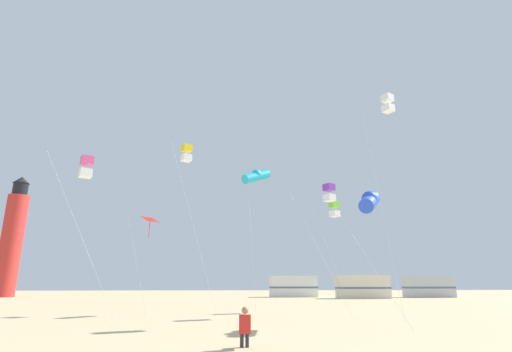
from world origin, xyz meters
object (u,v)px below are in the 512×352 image
kite_diamond_scarlet (149,222)px  kite_box_rainbow (86,167)px  rv_van_cream (363,287)px  rv_van_white (293,286)px  kite_box_lime (334,209)px  kite_box_gold (187,153)px  kite_box_violet (329,193)px  kite_box_white (388,104)px  kite_flyer_standing (245,326)px  rv_van_silver (428,287)px  lighthouse_distant (12,239)px  kite_tube_cyan (256,176)px  kite_tube_blue (370,201)px

kite_diamond_scarlet → kite_box_rainbow: (-2.41, -5.66, 2.05)m
rv_van_cream → rv_van_white: bearing=144.2°
rv_van_cream → kite_box_lime: bearing=-112.0°
kite_box_gold → rv_van_cream: 32.47m
kite_box_violet → kite_box_white: size_ratio=0.61×
kite_flyer_standing → kite_box_white: kite_box_white is taller
kite_diamond_scarlet → rv_van_silver: (32.28, 25.92, -4.33)m
kite_box_violet → kite_diamond_scarlet: (-11.74, 1.82, -1.79)m
lighthouse_distant → rv_van_silver: size_ratio=2.56×
kite_box_rainbow → rv_van_cream: 38.42m
rv_van_silver → rv_van_white: bearing=167.2°
kite_flyer_standing → kite_box_violet: (6.08, 12.12, 6.90)m
lighthouse_distant → kite_diamond_scarlet: bearing=-51.6°
lighthouse_distant → kite_box_violet: bearing=-42.1°
kite_box_lime → lighthouse_distant: bearing=142.5°
kite_diamond_scarlet → rv_van_silver: 41.62m
kite_box_rainbow → rv_van_white: bearing=63.9°
kite_diamond_scarlet → rv_van_white: kite_diamond_scarlet is taller
lighthouse_distant → rv_van_silver: bearing=-5.2°
rv_van_silver → kite_box_white: bearing=-122.6°
kite_flyer_standing → kite_box_violet: kite_box_violet is taller
lighthouse_distant → rv_van_white: size_ratio=2.60×
kite_box_lime → kite_tube_cyan: kite_tube_cyan is taller
kite_box_lime → kite_box_rainbow: bearing=-153.6°
kite_box_violet → kite_tube_cyan: kite_tube_cyan is taller
rv_van_white → kite_diamond_scarlet: bearing=-117.0°
kite_flyer_standing → kite_box_violet: size_ratio=0.14×
kite_tube_cyan → rv_van_white: bearing=75.2°
kite_flyer_standing → kite_box_lime: size_ratio=0.15×
kite_tube_blue → rv_van_cream: bearing=71.8°
kite_box_gold → kite_tube_blue: bearing=-36.5°
kite_box_rainbow → kite_tube_cyan: 12.02m
kite_flyer_standing → rv_van_silver: bearing=-121.9°
rv_van_silver → kite_diamond_scarlet: bearing=-144.3°
kite_tube_cyan → rv_van_cream: kite_tube_cyan is taller
rv_van_white → lighthouse_distant: bearing=176.5°
kite_tube_blue → lighthouse_distant: (-36.67, 39.19, 2.16)m
kite_box_gold → kite_box_rainbow: bearing=-134.9°
kite_box_lime → kite_box_gold: 11.66m
lighthouse_distant → rv_van_silver: (56.97, -5.20, -6.45)m
kite_box_lime → kite_box_rainbow: (-15.55, -7.73, 0.61)m
kite_box_rainbow → kite_tube_blue: size_ratio=1.31×
rv_van_cream → kite_diamond_scarlet: bearing=-132.5°
kite_box_rainbow → rv_van_silver: kite_box_rainbow is taller
kite_diamond_scarlet → kite_box_lime: bearing=9.0°
rv_van_cream → kite_box_white: bearing=-103.2°
kite_flyer_standing → kite_box_gold: bearing=-73.7°
kite_flyer_standing → kite_tube_blue: kite_tube_blue is taller
kite_box_white → lighthouse_distant: 53.52m
kite_box_rainbow → kite_tube_cyan: bearing=36.0°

